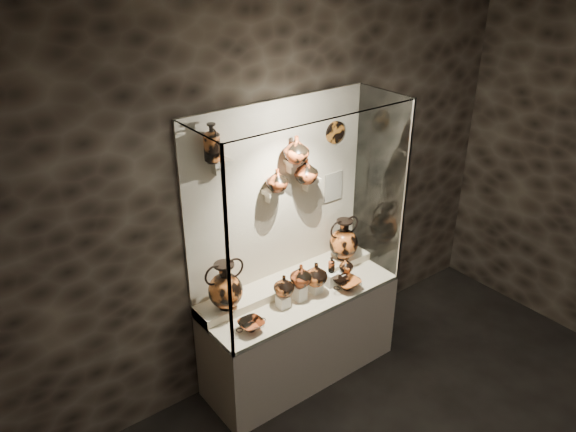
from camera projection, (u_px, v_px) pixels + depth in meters
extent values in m
cube|color=black|center=(277.00, 197.00, 4.52)|extent=(5.00, 0.02, 3.20)
cube|color=beige|center=(300.00, 335.00, 4.83)|extent=(1.70, 0.60, 0.80)
cube|color=beige|center=(300.00, 295.00, 4.65)|extent=(1.68, 0.58, 0.03)
cube|color=beige|center=(288.00, 283.00, 4.76)|extent=(1.70, 0.25, 0.10)
cube|color=beige|center=(277.00, 197.00, 4.52)|extent=(1.70, 0.03, 1.60)
cube|color=white|center=(327.00, 225.00, 4.09)|extent=(1.70, 0.01, 1.60)
cube|color=white|center=(205.00, 243.00, 3.84)|extent=(0.01, 0.60, 1.60)
cube|color=white|center=(380.00, 184.00, 4.75)|extent=(0.01, 0.60, 1.60)
cube|color=white|center=(303.00, 109.00, 3.94)|extent=(1.70, 0.60, 0.01)
cube|color=gray|center=(228.00, 260.00, 3.64)|extent=(0.02, 0.02, 1.60)
cube|color=gray|center=(405.00, 195.00, 4.54)|extent=(0.02, 0.02, 1.60)
cube|color=silver|center=(283.00, 301.00, 4.46)|extent=(0.09, 0.09, 0.10)
cube|color=silver|center=(300.00, 292.00, 4.55)|extent=(0.09, 0.09, 0.13)
cube|color=silver|center=(316.00, 287.00, 4.65)|extent=(0.09, 0.09, 0.09)
cube|color=silver|center=(330.00, 279.00, 4.73)|extent=(0.09, 0.09, 0.12)
cube|color=silver|center=(342.00, 276.00, 4.82)|extent=(0.09, 0.09, 0.08)
cube|color=beige|center=(220.00, 162.00, 3.97)|extent=(0.14, 0.12, 0.04)
cube|color=beige|center=(272.00, 192.00, 4.37)|extent=(0.14, 0.12, 0.04)
cube|color=beige|center=(293.00, 162.00, 4.39)|extent=(0.10, 0.12, 0.04)
cube|color=beige|center=(310.00, 180.00, 4.57)|extent=(0.14, 0.12, 0.04)
imported|color=orange|center=(284.00, 285.00, 4.42)|extent=(0.21, 0.21, 0.17)
imported|color=#B2471F|center=(301.00, 275.00, 4.49)|extent=(0.19, 0.19, 0.19)
imported|color=orange|center=(316.00, 274.00, 4.57)|extent=(0.23, 0.23, 0.20)
imported|color=orange|center=(346.00, 265.00, 4.78)|extent=(0.13, 0.13, 0.13)
imported|color=#B2471F|center=(277.00, 180.00, 4.30)|extent=(0.21, 0.21, 0.18)
imported|color=#B2471F|center=(296.00, 149.00, 4.29)|extent=(0.26, 0.26, 0.21)
imported|color=#B2471F|center=(306.00, 171.00, 4.44)|extent=(0.25, 0.25, 0.20)
cylinder|color=#BB6C25|center=(335.00, 132.00, 4.62)|extent=(0.19, 0.02, 0.19)
cube|color=beige|center=(333.00, 187.00, 4.85)|extent=(0.20, 0.01, 0.26)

